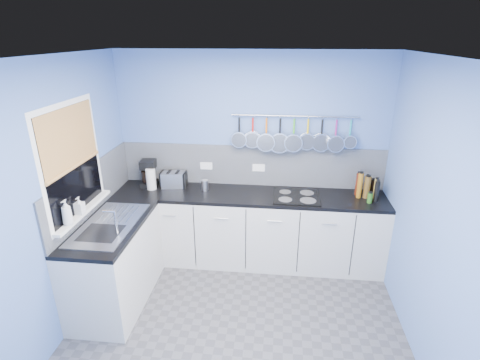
% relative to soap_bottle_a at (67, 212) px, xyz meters
% --- Properties ---
extents(floor, '(3.20, 3.00, 0.02)m').
position_rel_soap_bottle_a_xyz_m(floor, '(1.53, -0.01, -1.18)').
color(floor, '#47474C').
rests_on(floor, ground).
extents(ceiling, '(3.20, 3.00, 0.02)m').
position_rel_soap_bottle_a_xyz_m(ceiling, '(1.53, -0.01, 1.34)').
color(ceiling, white).
rests_on(ceiling, ground).
extents(wall_back, '(3.20, 0.02, 2.50)m').
position_rel_soap_bottle_a_xyz_m(wall_back, '(1.53, 1.50, 0.08)').
color(wall_back, '#5071B5').
rests_on(wall_back, ground).
extents(wall_front, '(3.20, 0.02, 2.50)m').
position_rel_soap_bottle_a_xyz_m(wall_front, '(1.53, -1.52, 0.08)').
color(wall_front, '#5071B5').
rests_on(wall_front, ground).
extents(wall_left, '(0.02, 3.00, 2.50)m').
position_rel_soap_bottle_a_xyz_m(wall_left, '(-0.08, -0.01, 0.08)').
color(wall_left, '#5071B5').
rests_on(wall_left, ground).
extents(wall_right, '(0.02, 3.00, 2.50)m').
position_rel_soap_bottle_a_xyz_m(wall_right, '(3.14, -0.01, 0.08)').
color(wall_right, '#5071B5').
rests_on(wall_right, ground).
extents(backsplash_back, '(3.20, 0.02, 0.50)m').
position_rel_soap_bottle_a_xyz_m(backsplash_back, '(1.53, 1.48, -0.02)').
color(backsplash_back, gray).
rests_on(backsplash_back, wall_back).
extents(backsplash_left, '(0.02, 1.80, 0.50)m').
position_rel_soap_bottle_a_xyz_m(backsplash_left, '(-0.06, 0.59, -0.02)').
color(backsplash_left, gray).
rests_on(backsplash_left, wall_left).
extents(cabinet_run_back, '(3.20, 0.60, 0.86)m').
position_rel_soap_bottle_a_xyz_m(cabinet_run_back, '(1.53, 1.19, -0.74)').
color(cabinet_run_back, beige).
rests_on(cabinet_run_back, ground).
extents(worktop_back, '(3.20, 0.60, 0.04)m').
position_rel_soap_bottle_a_xyz_m(worktop_back, '(1.53, 1.19, -0.29)').
color(worktop_back, black).
rests_on(worktop_back, cabinet_run_back).
extents(cabinet_run_left, '(0.60, 1.20, 0.86)m').
position_rel_soap_bottle_a_xyz_m(cabinet_run_left, '(0.23, 0.29, -0.74)').
color(cabinet_run_left, beige).
rests_on(cabinet_run_left, ground).
extents(worktop_left, '(0.60, 1.20, 0.04)m').
position_rel_soap_bottle_a_xyz_m(worktop_left, '(0.23, 0.29, -0.29)').
color(worktop_left, black).
rests_on(worktop_left, cabinet_run_left).
extents(window_frame, '(0.01, 1.00, 1.10)m').
position_rel_soap_bottle_a_xyz_m(window_frame, '(-0.05, 0.29, 0.38)').
color(window_frame, white).
rests_on(window_frame, wall_left).
extents(window_glass, '(0.01, 0.90, 1.00)m').
position_rel_soap_bottle_a_xyz_m(window_glass, '(-0.04, 0.29, 0.38)').
color(window_glass, black).
rests_on(window_glass, wall_left).
extents(bamboo_blind, '(0.01, 0.90, 0.55)m').
position_rel_soap_bottle_a_xyz_m(bamboo_blind, '(-0.03, 0.29, 0.61)').
color(bamboo_blind, tan).
rests_on(bamboo_blind, wall_left).
extents(window_sill, '(0.10, 0.98, 0.03)m').
position_rel_soap_bottle_a_xyz_m(window_sill, '(-0.02, 0.29, -0.13)').
color(window_sill, white).
rests_on(window_sill, wall_left).
extents(sink_unit, '(0.50, 0.95, 0.01)m').
position_rel_soap_bottle_a_xyz_m(sink_unit, '(0.23, 0.29, -0.27)').
color(sink_unit, silver).
rests_on(sink_unit, worktop_left).
extents(mixer_tap, '(0.12, 0.08, 0.26)m').
position_rel_soap_bottle_a_xyz_m(mixer_tap, '(0.39, 0.11, -0.14)').
color(mixer_tap, silver).
rests_on(mixer_tap, worktop_left).
extents(socket_left, '(0.15, 0.01, 0.09)m').
position_rel_soap_bottle_a_xyz_m(socket_left, '(0.98, 1.47, -0.04)').
color(socket_left, white).
rests_on(socket_left, backsplash_back).
extents(socket_right, '(0.15, 0.01, 0.09)m').
position_rel_soap_bottle_a_xyz_m(socket_right, '(1.63, 1.47, -0.04)').
color(socket_right, white).
rests_on(socket_right, backsplash_back).
extents(pot_rail, '(1.45, 0.02, 0.02)m').
position_rel_soap_bottle_a_xyz_m(pot_rail, '(2.03, 1.44, 0.61)').
color(pot_rail, silver).
rests_on(pot_rail, wall_back).
extents(soap_bottle_a, '(0.10, 0.10, 0.24)m').
position_rel_soap_bottle_a_xyz_m(soap_bottle_a, '(0.00, 0.00, 0.00)').
color(soap_bottle_a, white).
rests_on(soap_bottle_a, window_sill).
extents(soap_bottle_b, '(0.08, 0.08, 0.17)m').
position_rel_soap_bottle_a_xyz_m(soap_bottle_b, '(0.00, 0.21, -0.03)').
color(soap_bottle_b, white).
rests_on(soap_bottle_b, window_sill).
extents(paper_towel, '(0.13, 0.13, 0.25)m').
position_rel_soap_bottle_a_xyz_m(paper_towel, '(0.35, 1.21, -0.14)').
color(paper_towel, white).
rests_on(paper_towel, worktop_back).
extents(coffee_maker, '(0.20, 0.22, 0.33)m').
position_rel_soap_bottle_a_xyz_m(coffee_maker, '(0.29, 1.29, -0.10)').
color(coffee_maker, black).
rests_on(coffee_maker, worktop_back).
extents(toaster, '(0.31, 0.21, 0.19)m').
position_rel_soap_bottle_a_xyz_m(toaster, '(0.60, 1.32, -0.18)').
color(toaster, silver).
rests_on(toaster, worktop_back).
extents(canister, '(0.09, 0.09, 0.13)m').
position_rel_soap_bottle_a_xyz_m(canister, '(1.00, 1.25, -0.21)').
color(canister, silver).
rests_on(canister, worktop_back).
extents(hob, '(0.53, 0.46, 0.01)m').
position_rel_soap_bottle_a_xyz_m(hob, '(2.09, 1.16, -0.26)').
color(hob, black).
rests_on(hob, worktop_back).
extents(pan_0, '(0.19, 0.07, 0.38)m').
position_rel_soap_bottle_a_xyz_m(pan_0, '(1.40, 1.43, 0.42)').
color(pan_0, silver).
rests_on(pan_0, pot_rail).
extents(pan_1, '(0.20, 0.05, 0.39)m').
position_rel_soap_bottle_a_xyz_m(pan_1, '(1.55, 1.43, 0.42)').
color(pan_1, silver).
rests_on(pan_1, pot_rail).
extents(pan_2, '(0.22, 0.10, 0.41)m').
position_rel_soap_bottle_a_xyz_m(pan_2, '(1.71, 1.43, 0.41)').
color(pan_2, silver).
rests_on(pan_2, pot_rail).
extents(pan_3, '(0.24, 0.08, 0.43)m').
position_rel_soap_bottle_a_xyz_m(pan_3, '(1.87, 1.43, 0.39)').
color(pan_3, silver).
rests_on(pan_3, pot_rail).
extents(pan_4, '(0.22, 0.10, 0.41)m').
position_rel_soap_bottle_a_xyz_m(pan_4, '(2.03, 1.43, 0.41)').
color(pan_4, silver).
rests_on(pan_4, pot_rail).
extents(pan_5, '(0.20, 0.05, 0.39)m').
position_rel_soap_bottle_a_xyz_m(pan_5, '(2.19, 1.43, 0.42)').
color(pan_5, silver).
rests_on(pan_5, pot_rail).
extents(pan_6, '(0.22, 0.06, 0.41)m').
position_rel_soap_bottle_a_xyz_m(pan_6, '(2.35, 1.43, 0.41)').
color(pan_6, silver).
rests_on(pan_6, pot_rail).
extents(pan_7, '(0.20, 0.12, 0.39)m').
position_rel_soap_bottle_a_xyz_m(pan_7, '(2.51, 1.43, 0.42)').
color(pan_7, silver).
rests_on(pan_7, pot_rail).
extents(pan_8, '(0.15, 0.10, 0.34)m').
position_rel_soap_bottle_a_xyz_m(pan_8, '(2.67, 1.43, 0.44)').
color(pan_8, silver).
rests_on(pan_8, pot_rail).
extents(condiment_0, '(0.05, 0.05, 0.18)m').
position_rel_soap_bottle_a_xyz_m(condiment_0, '(2.97, 1.33, -0.18)').
color(condiment_0, black).
rests_on(condiment_0, worktop_back).
extents(condiment_1, '(0.06, 0.06, 0.13)m').
position_rel_soap_bottle_a_xyz_m(condiment_1, '(2.90, 1.33, -0.20)').
color(condiment_1, brown).
rests_on(condiment_1, worktop_back).
extents(condiment_2, '(0.07, 0.07, 0.27)m').
position_rel_soap_bottle_a_xyz_m(condiment_2, '(2.80, 1.31, -0.14)').
color(condiment_2, '#4C190C').
rests_on(condiment_2, worktop_back).
extents(condiment_3, '(0.05, 0.05, 0.24)m').
position_rel_soap_bottle_a_xyz_m(condiment_3, '(2.98, 1.22, -0.15)').
color(condiment_3, olive).
rests_on(condiment_3, worktop_back).
extents(condiment_4, '(0.07, 0.07, 0.26)m').
position_rel_soap_bottle_a_xyz_m(condiment_4, '(2.88, 1.23, -0.14)').
color(condiment_4, brown).
rests_on(condiment_4, worktop_back).
extents(condiment_5, '(0.06, 0.06, 0.30)m').
position_rel_soap_bottle_a_xyz_m(condiment_5, '(2.80, 1.23, -0.12)').
color(condiment_5, '#8C5914').
rests_on(condiment_5, worktop_back).
extents(condiment_6, '(0.05, 0.05, 0.24)m').
position_rel_soap_bottle_a_xyz_m(condiment_6, '(2.97, 1.13, -0.15)').
color(condiment_6, black).
rests_on(condiment_6, worktop_back).
extents(condiment_7, '(0.06, 0.06, 0.11)m').
position_rel_soap_bottle_a_xyz_m(condiment_7, '(2.90, 1.10, -0.21)').
color(condiment_7, '#265919').
rests_on(condiment_7, worktop_back).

